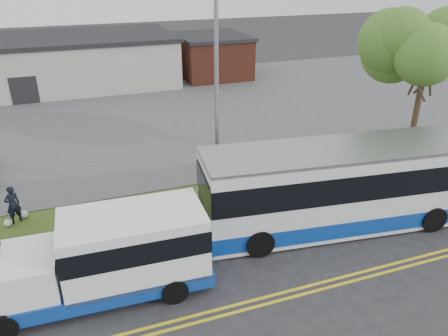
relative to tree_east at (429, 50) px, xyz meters
name	(u,v)px	position (x,y,z in m)	size (l,w,h in m)	color
ground	(168,247)	(-14.00, -3.00, -6.20)	(140.00, 140.00, 0.00)	#28282B
lane_line_north	(197,315)	(-14.00, -6.85, -6.20)	(70.00, 0.12, 0.01)	yellow
lane_line_south	(200,322)	(-14.00, -7.15, -6.20)	(70.00, 0.12, 0.01)	yellow
curb	(162,231)	(-14.00, -1.90, -6.13)	(80.00, 0.30, 0.15)	#9E9B93
verge	(153,210)	(-14.00, -0.10, -6.15)	(80.00, 3.30, 0.10)	#324818
parking_lot	(114,115)	(-14.00, 14.00, -6.15)	(80.00, 25.00, 0.10)	#4C4C4F
commercial_building	(25,64)	(-20.00, 24.00, -4.02)	(25.40, 10.40, 4.35)	#9E9E99
brick_wing	(212,56)	(-3.50, 23.00, -4.24)	(6.30, 7.30, 3.90)	brown
tree_east	(429,50)	(0.00, 0.00, 0.00)	(5.20, 5.20, 8.33)	#3A2920
streetlight_near	(217,91)	(-11.00, -0.27, -0.97)	(0.35, 1.53, 9.50)	gray
shuttle_bus	(112,254)	(-16.22, -4.83, -4.68)	(7.56, 2.75, 2.86)	#0D3896
transit_bus	(354,185)	(-6.29, -3.84, -4.42)	(12.95, 4.35, 3.52)	silver
pedestrian	(13,205)	(-19.66, 0.84, -5.26)	(0.62, 0.40, 1.69)	black
grocery_bag_left	(8,223)	(-19.96, 0.59, -5.94)	(0.32, 0.32, 0.32)	white
grocery_bag_right	(24,214)	(-19.36, 1.09, -5.94)	(0.32, 0.32, 0.32)	white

